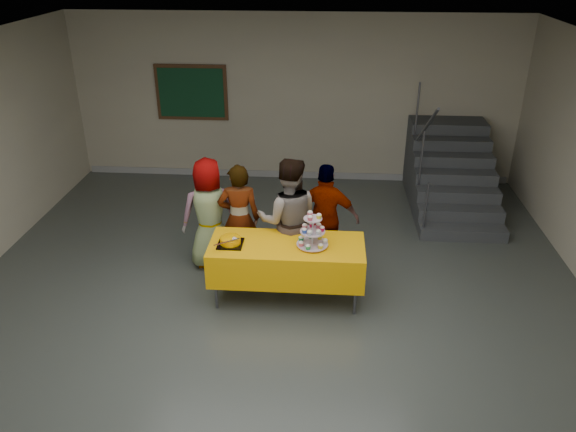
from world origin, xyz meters
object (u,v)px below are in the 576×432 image
Objects in this scene: cupcake_stand at (313,234)px; schoolchild_d at (326,218)px; schoolchild_a at (209,214)px; bear_cake at (230,240)px; staircase at (449,174)px; schoolchild_b at (239,219)px; bake_table at (287,259)px; schoolchild_c at (288,220)px; noticeboard at (191,93)px.

schoolchild_d reaches higher than cupcake_stand.
bear_cake is at bearing 97.52° from schoolchild_a.
staircase is at bearing 44.96° from bear_cake.
bear_cake is at bearing 83.39° from schoolchild_b.
schoolchild_b is at bearing 136.17° from bake_table.
cupcake_stand is 0.84m from schoolchild_d.
bake_table is at bearing 125.54° from schoolchild_a.
staircase reaches higher than schoolchild_d.
schoolchild_c is 1.11× the size of schoolchild_d.
bake_table is 0.49m from cupcake_stand.
bear_cake is (-0.99, -0.03, -0.11)m from cupcake_stand.
bake_table is 4.05m from staircase.
cupcake_stand is at bearing 84.97° from schoolchild_d.
schoolchild_b is (-0.99, 0.68, -0.18)m from cupcake_stand.
bear_cake is at bearing 41.98° from schoolchild_d.
schoolchild_c is at bearing 147.47° from schoolchild_a.
schoolchild_b is 0.91× the size of schoolchild_c.
schoolchild_c reaches higher than bake_table.
bear_cake is (-0.68, -0.06, 0.27)m from bake_table.
cupcake_stand is 3.91m from staircase.
schoolchild_d is at bearing -131.08° from staircase.
cupcake_stand is at bearing 117.04° from schoolchild_c.
noticeboard is (-0.92, 3.22, 0.83)m from schoolchild_a.
noticeboard is at bearing 120.14° from cupcake_stand.
staircase is at bearing -125.19° from schoolchild_d.
bear_cake is 4.33m from noticeboard.
noticeboard reaches higher than cupcake_stand.
schoolchild_a is at bearing 150.70° from cupcake_stand.
bear_cake is 0.24× the size of schoolchild_d.
bake_table is at bearing 64.95° from schoolchild_d.
staircase is at bearing -10.39° from noticeboard.
schoolchild_a is 1.19× the size of noticeboard.
bear_cake is 0.21× the size of schoolchild_c.
staircase is at bearing -138.11° from schoolchild_c.
bake_table is 1.12× the size of schoolchild_c.
schoolchild_b is at bearing -142.13° from staircase.
bake_table is 0.92m from schoolchild_d.
bake_table is at bearing -128.83° from staircase.
cupcake_stand reaches higher than bake_table.
cupcake_stand is at bearing 138.74° from schoolchild_b.
bear_cake is 0.28× the size of noticeboard.
bake_table is 1.22× the size of schoolchild_a.
schoolchild_a is at bearing -21.42° from schoolchild_b.
staircase is 4.77m from noticeboard.
cupcake_stand is 0.99m from bear_cake.
schoolchild_a is (-1.41, 0.79, -0.17)m from cupcake_stand.
schoolchild_a is at bearing -16.76° from schoolchild_c.
schoolchild_b is at bearing -68.06° from noticeboard.
schoolchild_c reaches higher than schoolchild_a.
schoolchild_d reaches higher than bear_cake.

